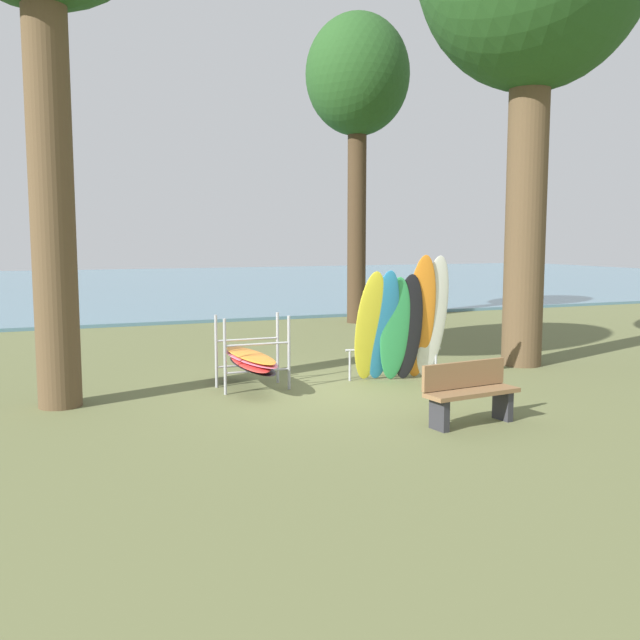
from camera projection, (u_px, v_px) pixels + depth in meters
The scene contains 6 objects.
ground_plane at pixel (334, 392), 11.90m from camera, with size 80.00×80.00×0.00m, color #60663D.
lake_water at pixel (126, 285), 37.91m from camera, with size 80.00×36.00×0.10m, color slate.
tree_mid_behind at pixel (358, 83), 20.72m from camera, with size 3.02×3.02×8.97m.
leaning_board_pile at pixel (402, 325), 12.55m from camera, with size 1.78×1.09×2.27m.
board_storage_rack at pixel (251, 360), 12.08m from camera, with size 1.15×2.13×1.25m.
park_bench at pixel (469, 392), 9.80m from camera, with size 1.44×0.58×0.85m.
Camera 1 is at (-4.56, -10.76, 2.56)m, focal length 40.18 mm.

